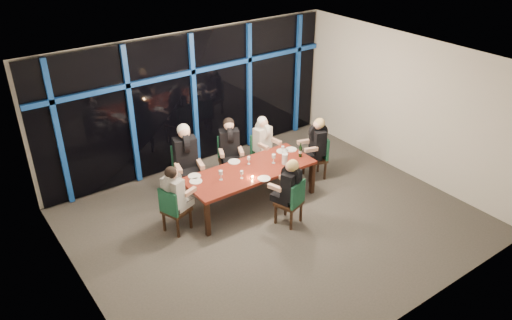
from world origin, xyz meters
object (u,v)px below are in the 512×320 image
at_px(chair_end_left, 173,208).
at_px(diner_far_right, 264,137).
at_px(chair_far_left, 186,168).
at_px(chair_end_right, 319,155).
at_px(wine_bottle, 300,151).
at_px(chair_far_right, 261,151).
at_px(chair_near_mid, 293,201).
at_px(diner_far_mid, 229,141).
at_px(diner_near_mid, 290,182).
at_px(diner_end_right, 316,140).
at_px(dining_table, 250,173).
at_px(chair_far_mid, 229,156).
at_px(diner_end_left, 174,189).
at_px(water_pitcher, 285,159).
at_px(diner_far_left, 186,151).

height_order(chair_end_left, diner_far_right, diner_far_right).
height_order(chair_far_left, chair_end_right, chair_far_left).
distance_m(chair_far_left, wine_bottle, 2.33).
distance_m(chair_far_right, chair_near_mid, 2.05).
xyz_separation_m(diner_far_mid, diner_near_mid, (0.04, -1.93, -0.06)).
relative_size(chair_far_right, wine_bottle, 3.05).
relative_size(diner_far_right, diner_end_right, 0.97).
height_order(dining_table, chair_far_mid, chair_far_mid).
xyz_separation_m(chair_far_left, diner_end_right, (2.57, -1.02, 0.30)).
xyz_separation_m(diner_far_right, diner_near_mid, (-0.73, -1.78, 0.01)).
bearing_deg(wine_bottle, diner_near_mid, -139.09).
xyz_separation_m(diner_end_left, diner_near_mid, (1.80, -1.01, 0.00)).
xyz_separation_m(chair_end_left, water_pitcher, (2.38, -0.21, 0.35)).
distance_m(diner_near_mid, wine_bottle, 1.26).
xyz_separation_m(chair_far_left, chair_far_mid, (1.03, -0.01, -0.05)).
bearing_deg(water_pitcher, diner_end_left, -163.19).
relative_size(chair_end_left, diner_far_left, 0.88).
bearing_deg(diner_far_mid, chair_near_mid, -64.52).
height_order(chair_far_left, water_pitcher, chair_far_left).
bearing_deg(chair_far_left, chair_far_right, 8.31).
height_order(chair_end_right, diner_end_right, diner_end_right).
xyz_separation_m(chair_far_right, chair_end_left, (-2.59, -0.87, 0.00)).
bearing_deg(chair_end_left, dining_table, -109.79).
relative_size(dining_table, diner_near_mid, 2.91).
height_order(diner_end_right, water_pitcher, diner_end_right).
bearing_deg(diner_end_left, diner_far_right, -92.74).
bearing_deg(diner_far_right, diner_end_left, -169.56).
bearing_deg(diner_far_right, chair_far_right, 90.00).
relative_size(chair_far_right, diner_end_right, 1.00).
relative_size(diner_far_right, diner_end_left, 1.00).
distance_m(diner_far_right, diner_near_mid, 1.92).
height_order(chair_far_right, diner_end_right, diner_end_right).
bearing_deg(chair_far_left, diner_near_mid, -49.21).
relative_size(chair_end_left, diner_end_right, 1.00).
distance_m(chair_near_mid, diner_far_mid, 2.05).
xyz_separation_m(diner_far_right, diner_end_left, (-2.53, -0.77, 0.00)).
relative_size(chair_far_left, chair_far_right, 1.18).
bearing_deg(chair_far_mid, diner_far_right, 6.28).
bearing_deg(diner_end_right, diner_end_left, -72.92).
bearing_deg(diner_end_right, chair_near_mid, -37.34).
xyz_separation_m(chair_end_right, diner_far_left, (-2.67, 0.95, 0.50)).
bearing_deg(chair_far_right, chair_near_mid, -116.45).
height_order(diner_end_left, wine_bottle, diner_end_left).
distance_m(diner_far_right, water_pitcher, 1.03).
distance_m(diner_far_left, diner_far_right, 1.80).
bearing_deg(chair_far_right, diner_end_left, -167.92).
relative_size(chair_far_mid, diner_end_left, 1.10).
relative_size(diner_end_left, wine_bottle, 2.99).
relative_size(chair_near_mid, water_pitcher, 4.25).
bearing_deg(chair_near_mid, diner_near_mid, -90.00).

